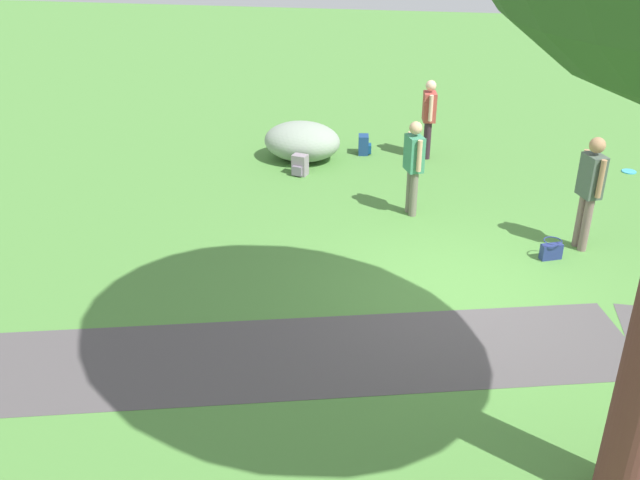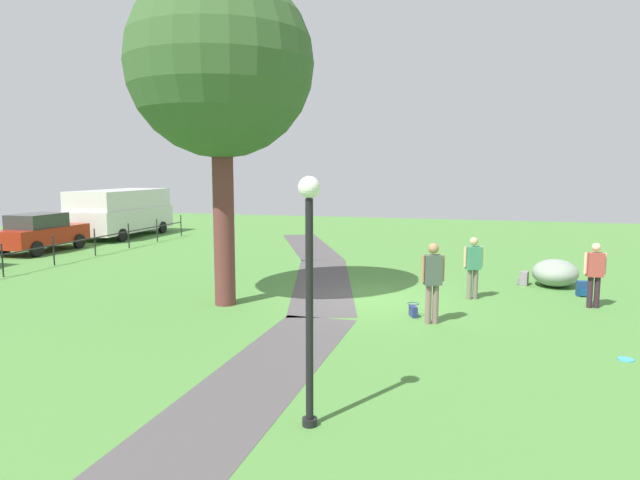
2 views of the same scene
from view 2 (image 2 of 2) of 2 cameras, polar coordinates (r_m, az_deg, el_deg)
ground_plane at (r=14.48m, az=5.03°, el=-6.10°), size 48.00×48.00×0.00m
footpath_segment_near at (r=9.14m, az=-6.83°, el=-14.22°), size 8.01×1.69×0.01m
footpath_segment_mid at (r=16.63m, az=0.28°, el=-4.30°), size 8.15×3.60×0.01m
footpath_segment_far at (r=24.48m, az=-1.12°, el=-0.55°), size 7.97×4.73×0.01m
large_shade_tree at (r=13.97m, az=-10.12°, el=17.08°), size 4.41×4.41×8.00m
lamp_post at (r=7.10m, az=-1.09°, el=-3.43°), size 0.28×0.28×3.26m
lawn_boulder at (r=17.39m, az=22.83°, el=-3.10°), size 1.70×1.45×0.76m
woman_with_handbag at (r=12.30m, az=11.40°, el=-3.69°), size 0.36×0.49×1.77m
man_near_boulder at (r=14.87m, az=15.33°, el=-2.33°), size 0.36×0.48×1.61m
passerby_on_path at (r=14.99m, az=26.19°, el=-2.82°), size 0.29×0.52×1.58m
handbag_on_grass at (r=12.99m, az=9.47°, el=-7.09°), size 0.36×0.36×0.31m
backpack_by_boulder at (r=17.22m, az=20.04°, el=-3.71°), size 0.32×0.31×0.40m
spare_backpack_on_lawn at (r=16.34m, az=25.16°, el=-4.53°), size 0.29×0.30×0.40m
frisbee_on_grass at (r=11.42m, az=28.69°, el=-10.62°), size 0.27×0.27×0.02m
park_fence at (r=19.88m, az=-29.64°, el=-1.54°), size 22.05×0.05×1.05m
parked_sedan_grey at (r=25.15m, az=-26.53°, el=0.73°), size 3.85×1.71×1.56m
delivery_van at (r=29.32m, az=-19.67°, el=2.81°), size 5.72×2.71×2.30m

